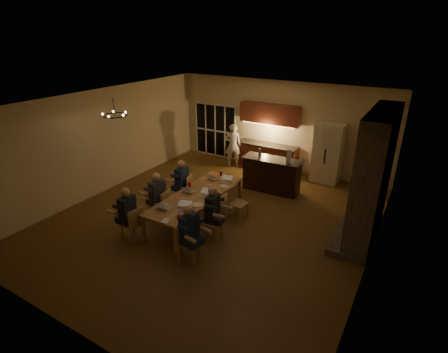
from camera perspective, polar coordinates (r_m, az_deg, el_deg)
floor at (r=9.69m, az=-1.72°, el=-6.92°), size 9.00×9.00×0.00m
back_wall at (r=12.86m, az=9.08°, el=8.18°), size 8.00×0.04×3.20m
left_wall at (r=11.55m, az=-19.04°, el=5.49°), size 0.04×9.00×3.20m
right_wall at (r=7.80m, az=24.06°, el=-3.65°), size 0.04×9.00×3.20m
ceiling at (r=8.55m, az=-1.98°, el=12.13°), size 8.00×9.00×0.04m
french_doors at (r=14.13m, az=-1.40°, el=7.50°), size 1.86×0.08×2.10m
fireplace at (r=8.92m, az=23.14°, el=-0.17°), size 0.58×2.50×3.20m
kitchenette at (r=12.79m, az=7.18°, el=6.35°), size 2.24×0.68×2.40m
refrigerator at (r=12.15m, az=16.57°, el=3.66°), size 0.90×0.68×2.00m
dining_table at (r=9.51m, az=-4.50°, el=-5.01°), size 1.10×3.22×0.75m
bar_island at (r=11.21m, az=7.76°, el=0.28°), size 1.88×0.74×1.08m
chair_left_near at (r=8.90m, az=-14.82°, el=-7.40°), size 0.50×0.50×0.89m
chair_left_mid at (r=9.58m, az=-10.35°, el=-4.64°), size 0.48×0.48×0.89m
chair_left_far at (r=10.45m, az=-6.64°, el=-1.97°), size 0.54×0.54×0.89m
chair_right_near at (r=7.95m, az=-5.81°, el=-10.64°), size 0.54×0.54×0.89m
chair_right_mid at (r=8.66m, az=-1.85°, el=-7.43°), size 0.52×0.52×0.89m
chair_right_far at (r=9.55m, az=2.39°, el=-4.35°), size 0.49×0.49×0.89m
person_left_near at (r=8.82m, az=-15.40°, el=-5.91°), size 0.62×0.62×1.38m
person_right_near at (r=7.79m, az=-5.67°, el=-9.24°), size 0.69×0.69×1.38m
person_left_mid at (r=9.50m, az=-10.80°, el=-3.27°), size 0.67×0.67×1.38m
person_right_mid at (r=8.58m, az=-1.86°, el=-5.88°), size 0.66×0.66×1.38m
person_left_far at (r=10.25m, az=-6.86°, el=-1.00°), size 0.63×0.63×1.38m
standing_person at (r=13.01m, az=1.47°, el=5.09°), size 0.71×0.61×1.65m
chandelier at (r=9.64m, az=-17.39°, el=9.51°), size 0.64×0.64×0.03m
laptop_a at (r=8.74m, az=-9.69°, el=-4.36°), size 0.33×0.29×0.23m
laptop_b at (r=8.56m, az=-6.62°, el=-4.80°), size 0.39×0.36×0.23m
laptop_c at (r=9.48m, az=-5.56°, el=-1.85°), size 0.33×0.30×0.23m
laptop_d at (r=9.17m, az=-3.15°, el=-2.68°), size 0.34×0.30×0.23m
laptop_e at (r=10.23m, az=-1.72°, el=0.18°), size 0.39×0.36×0.23m
laptop_f at (r=9.97m, az=0.26°, el=-0.45°), size 0.36×0.33×0.23m
mug_front at (r=8.98m, az=-6.71°, el=-3.83°), size 0.08×0.08×0.10m
mug_mid at (r=9.68m, az=-2.40°, el=-1.63°), size 0.09×0.09×0.10m
mug_back at (r=10.08m, az=-3.97°, el=-0.63°), size 0.07×0.07×0.10m
redcup_near at (r=8.19m, az=-7.39°, el=-6.62°), size 0.09×0.09×0.12m
redcup_mid at (r=9.82m, az=-5.63°, el=-1.28°), size 0.08×0.08×0.12m
redcup_far at (r=10.31m, az=0.56°, el=0.05°), size 0.08×0.08×0.12m
can_silver at (r=8.75m, az=-7.25°, el=-4.54°), size 0.07×0.07×0.12m
can_cola at (r=10.49m, az=-0.53°, el=0.48°), size 0.06×0.06×0.12m
plate_near at (r=8.80m, az=-4.35°, el=-4.65°), size 0.26×0.26×0.02m
plate_left at (r=8.85m, az=-9.84°, el=-4.77°), size 0.27×0.27×0.02m
plate_far at (r=9.77m, az=0.03°, el=-1.63°), size 0.22×0.22×0.02m
notepad at (r=8.21m, az=-9.50°, el=-7.13°), size 0.19×0.24×0.01m
bar_bottle at (r=11.20m, az=5.87°, el=3.97°), size 0.09×0.09×0.24m
bar_blender at (r=10.71m, az=10.56°, el=3.31°), size 0.16×0.16×0.42m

